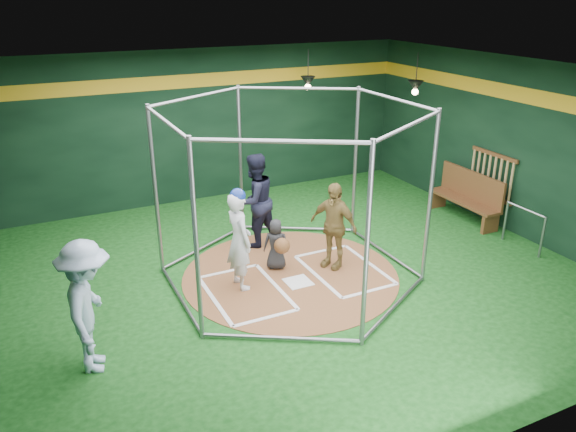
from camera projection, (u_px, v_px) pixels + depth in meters
name	position (u px, v px, depth m)	size (l,w,h in m)	color
room_shell	(290.00, 181.00, 9.27)	(10.10, 9.10, 3.53)	#0D3D0F
clay_disc	(290.00, 275.00, 9.92)	(3.80, 3.80, 0.01)	brown
home_plate	(298.00, 282.00, 9.67)	(0.43, 0.43, 0.01)	white
batter_box_left	(246.00, 293.00, 9.32)	(1.17, 1.77, 0.01)	white
batter_box_right	(344.00, 270.00, 10.09)	(1.17, 1.77, 0.01)	white
batting_cage	(291.00, 196.00, 9.36)	(4.05, 4.67, 3.00)	gray
bat_rack	(491.00, 175.00, 11.85)	(0.07, 1.25, 0.98)	brown
pendant_lamp_near	(308.00, 82.00, 12.78)	(0.34, 0.34, 0.90)	black
pendant_lamp_far	(416.00, 86.00, 12.17)	(0.34, 0.34, 0.90)	black
batter_figure	(239.00, 239.00, 9.23)	(0.44, 0.64, 1.75)	silver
visitor_leopard	(333.00, 225.00, 9.96)	(0.93, 0.39, 1.59)	#A98D48
catcher_figure	(277.00, 244.00, 9.97)	(0.54, 0.62, 0.93)	black
umpire	(255.00, 200.00, 10.77)	(0.89, 0.70, 1.84)	black
bystander_blue	(88.00, 307.00, 7.20)	(1.18, 0.68, 1.83)	#B1CBEA
dugout_bench	(468.00, 195.00, 12.18)	(0.43, 1.83, 1.07)	brown
steel_railing	(524.00, 222.00, 10.77)	(0.05, 0.96, 0.83)	gray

